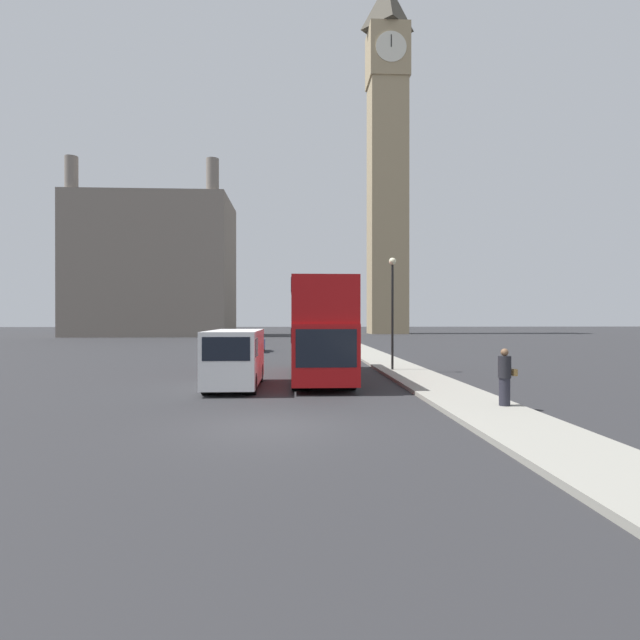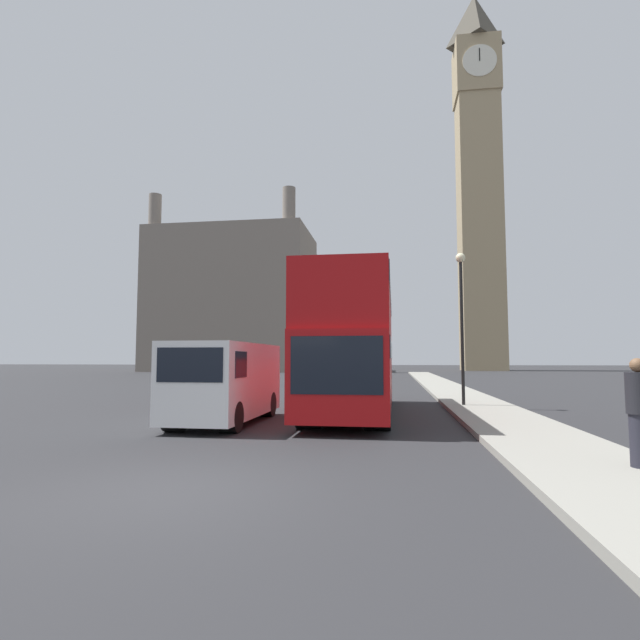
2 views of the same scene
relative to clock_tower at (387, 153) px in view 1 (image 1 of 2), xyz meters
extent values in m
plane|color=#28282B|center=(-17.41, -76.70, -32.73)|extent=(300.00, 300.00, 0.00)
cube|color=gray|center=(-11.14, -76.70, -32.66)|extent=(2.53, 120.00, 0.15)
cube|color=tan|center=(0.00, 0.00, -10.11)|extent=(6.57, 6.57, 45.24)
cube|color=tan|center=(0.00, 0.00, 17.27)|extent=(7.10, 7.10, 9.52)
pyramid|color=#474238|center=(0.00, 0.00, 26.55)|extent=(6.90, 6.90, 9.03)
cylinder|color=silver|center=(0.00, -3.61, 17.27)|extent=(5.39, 0.12, 5.39)
cube|color=black|center=(0.00, -3.69, 18.21)|extent=(0.16, 0.06, 2.16)
cube|color=slate|center=(-38.98, -8.80, -21.96)|extent=(23.90, 15.41, 21.54)
cylinder|color=slate|center=(-49.14, -15.35, -8.82)|extent=(1.85, 1.85, 4.74)
cylinder|color=slate|center=(-28.82, -15.35, -8.82)|extent=(1.85, 1.85, 4.74)
cube|color=#A80F11|center=(-15.60, -66.58, -31.30)|extent=(2.47, 10.64, 2.27)
cube|color=#A80F11|center=(-15.60, -66.58, -29.28)|extent=(2.47, 10.43, 1.78)
cube|color=black|center=(-15.60, -66.58, -30.59)|extent=(2.51, 10.22, 0.55)
cube|color=black|center=(-15.60, -66.58, -28.76)|extent=(2.51, 10.00, 0.55)
cube|color=black|center=(-15.60, -71.92, -31.03)|extent=(2.17, 0.03, 1.36)
cylinder|color=black|center=(-16.49, -70.31, -32.20)|extent=(0.69, 1.07, 1.07)
cylinder|color=black|center=(-14.72, -70.31, -32.20)|extent=(0.69, 1.07, 1.07)
cylinder|color=black|center=(-16.49, -62.86, -32.20)|extent=(0.69, 1.07, 1.07)
cylinder|color=black|center=(-14.72, -62.86, -32.20)|extent=(0.69, 1.07, 1.07)
cube|color=white|center=(-19.08, -69.54, -31.48)|extent=(1.94, 5.28, 2.07)
cube|color=black|center=(-19.08, -72.19, -31.03)|extent=(1.65, 0.02, 0.83)
cube|color=black|center=(-19.08, -71.26, -31.03)|extent=(1.97, 0.95, 0.66)
cylinder|color=black|center=(-19.81, -71.34, -32.34)|extent=(0.48, 0.79, 0.79)
cylinder|color=black|center=(-18.35, -71.34, -32.34)|extent=(0.48, 0.79, 0.79)
cylinder|color=black|center=(-19.81, -67.75, -32.34)|extent=(0.48, 0.79, 0.79)
cylinder|color=black|center=(-18.35, -67.75, -32.34)|extent=(0.48, 0.79, 0.79)
cylinder|color=#23232D|center=(-10.45, -74.88, -32.17)|extent=(0.32, 0.32, 0.83)
cylinder|color=black|center=(-10.45, -74.88, -31.42)|extent=(0.38, 0.38, 0.66)
sphere|color=brown|center=(-10.45, -74.88, -30.98)|extent=(0.22, 0.22, 0.22)
cube|color=olive|center=(-10.16, -74.88, -31.59)|extent=(0.12, 0.24, 0.20)
cylinder|color=black|center=(-11.73, -64.25, -29.91)|extent=(0.12, 0.12, 5.35)
sphere|color=beige|center=(-11.73, -64.25, -27.05)|extent=(0.36, 0.36, 0.36)
cube|color=navy|center=(-20.24, -47.90, -32.16)|extent=(1.86, 4.38, 0.80)
cube|color=black|center=(-20.24, -47.79, -31.48)|extent=(1.67, 2.10, 0.57)
cylinder|color=black|center=(-20.97, -49.30, -32.39)|extent=(0.41, 0.68, 0.68)
cylinder|color=black|center=(-19.52, -49.30, -32.39)|extent=(0.41, 0.68, 0.68)
cylinder|color=black|center=(-20.97, -46.49, -32.39)|extent=(0.41, 0.68, 0.68)
cylinder|color=black|center=(-19.52, -46.49, -32.39)|extent=(0.41, 0.68, 0.68)
camera|label=1|loc=(-16.71, -89.47, -29.97)|focal=28.00mm
camera|label=2|loc=(-14.28, -83.49, -30.89)|focal=28.00mm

